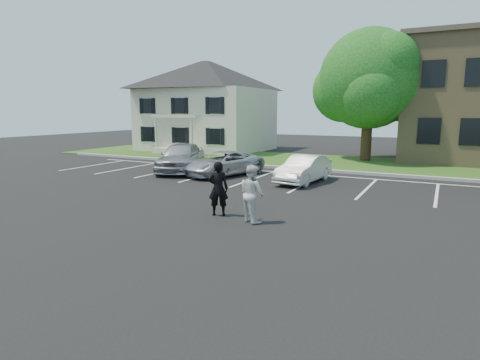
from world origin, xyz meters
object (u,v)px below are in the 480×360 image
Objects in this scene: car_silver_minivan at (223,163)px; house at (206,106)px; car_white_sedan at (304,169)px; car_silver_west at (181,157)px; tree at (371,81)px; man_white_shirt at (252,194)px; man_black_suit at (218,189)px.

house is at bearing 144.54° from car_silver_minivan.
car_white_sedan is at bearing -42.63° from house.
car_silver_west is at bearing -175.12° from car_white_sedan.
car_white_sedan is at bearing -20.85° from car_silver_west.
tree is 17.93m from man_white_shirt.
man_black_suit is 1.01× the size of man_white_shirt.
tree is 12.34m from car_silver_minivan.
car_silver_minivan is at bearing -54.69° from house.
tree reaches higher than car_white_sedan.
car_silver_minivan is (-5.77, -9.84, -4.70)m from tree.
car_silver_west reaches higher than car_white_sedan.
man_black_suit reaches higher than man_white_shirt.
man_black_suit reaches higher than car_silver_minivan.
car_white_sedan is (4.51, -0.09, 0.00)m from car_silver_minivan.
car_white_sedan is (-0.76, 7.44, -0.25)m from man_white_shirt.
car_silver_west is 1.06× the size of car_silver_minivan.
car_silver_west is at bearing -64.75° from house.
house is 5.68× the size of man_black_suit.
car_white_sedan is at bearing -97.22° from tree.
man_white_shirt is at bearing -35.78° from car_silver_minivan.
tree is (14.02, -1.82, 1.52)m from house.
car_silver_west is at bearing -70.38° from man_black_suit.
house is 23.66m from man_white_shirt.
man_black_suit is 8.34m from car_silver_minivan.
house is at bearing -24.63° from man_white_shirt.
car_white_sedan is (7.28, -0.11, -0.19)m from car_silver_west.
car_white_sedan is (0.56, 7.25, -0.26)m from man_black_suit.
car_silver_minivan is at bearing -120.37° from tree.
man_black_suit is at bearing -96.03° from tree.
man_black_suit is at bearing -57.28° from house.
car_silver_minivan is at bearing -84.48° from man_black_suit.
house is 2.09× the size of car_silver_west.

